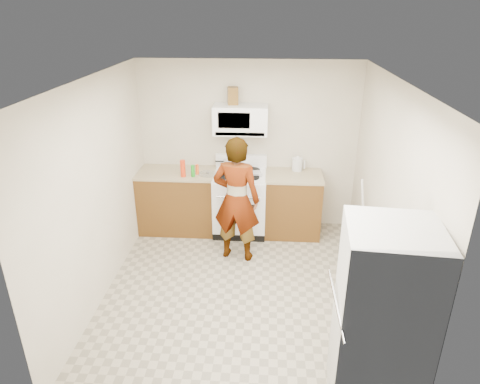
# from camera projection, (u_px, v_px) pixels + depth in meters

# --- Properties ---
(floor) EXTENTS (3.60, 3.60, 0.00)m
(floor) POSITION_uv_depth(u_px,v_px,m) (240.00, 289.00, 5.21)
(floor) COLOR gray
(floor) RESTS_ON ground
(back_wall) EXTENTS (3.20, 0.02, 2.50)m
(back_wall) POSITION_uv_depth(u_px,v_px,m) (248.00, 146.00, 6.34)
(back_wall) COLOR beige
(back_wall) RESTS_ON floor
(right_wall) EXTENTS (0.02, 3.60, 2.50)m
(right_wall) POSITION_uv_depth(u_px,v_px,m) (387.00, 200.00, 4.60)
(right_wall) COLOR beige
(right_wall) RESTS_ON floor
(cabinet_left) EXTENTS (1.12, 0.62, 0.90)m
(cabinet_left) POSITION_uv_depth(u_px,v_px,m) (178.00, 202.00, 6.45)
(cabinet_left) COLOR brown
(cabinet_left) RESTS_ON floor
(counter_left) EXTENTS (1.14, 0.64, 0.03)m
(counter_left) POSITION_uv_depth(u_px,v_px,m) (176.00, 173.00, 6.26)
(counter_left) COLOR tan
(counter_left) RESTS_ON cabinet_left
(cabinet_right) EXTENTS (0.80, 0.62, 0.90)m
(cabinet_right) POSITION_uv_depth(u_px,v_px,m) (292.00, 205.00, 6.34)
(cabinet_right) COLOR brown
(cabinet_right) RESTS_ON floor
(counter_right) EXTENTS (0.82, 0.64, 0.03)m
(counter_right) POSITION_uv_depth(u_px,v_px,m) (294.00, 176.00, 6.16)
(counter_right) COLOR tan
(counter_right) RESTS_ON cabinet_right
(gas_range) EXTENTS (0.76, 0.65, 1.13)m
(gas_range) POSITION_uv_depth(u_px,v_px,m) (240.00, 202.00, 6.37)
(gas_range) COLOR white
(gas_range) RESTS_ON floor
(microwave) EXTENTS (0.76, 0.38, 0.40)m
(microwave) POSITION_uv_depth(u_px,v_px,m) (241.00, 119.00, 6.00)
(microwave) COLOR white
(microwave) RESTS_ON back_wall
(person) EXTENTS (0.69, 0.52, 1.70)m
(person) POSITION_uv_depth(u_px,v_px,m) (236.00, 200.00, 5.55)
(person) COLOR tan
(person) RESTS_ON floor
(fridge) EXTENTS (0.76, 0.76, 1.70)m
(fridge) POSITION_uv_depth(u_px,v_px,m) (381.00, 322.00, 3.42)
(fridge) COLOR silver
(fridge) RESTS_ON floor
(kettle) EXTENTS (0.20, 0.20, 0.19)m
(kettle) POSITION_uv_depth(u_px,v_px,m) (297.00, 164.00, 6.28)
(kettle) COLOR silver
(kettle) RESTS_ON counter_right
(jug) EXTENTS (0.16, 0.16, 0.24)m
(jug) POSITION_uv_depth(u_px,v_px,m) (233.00, 96.00, 5.92)
(jug) COLOR brown
(jug) RESTS_ON microwave
(saucepan) EXTENTS (0.26, 0.26, 0.11)m
(saucepan) POSITION_uv_depth(u_px,v_px,m) (231.00, 164.00, 6.34)
(saucepan) COLOR #B9B9BE
(saucepan) RESTS_ON gas_range
(tray) EXTENTS (0.28, 0.21, 0.05)m
(tray) POSITION_uv_depth(u_px,v_px,m) (252.00, 174.00, 6.12)
(tray) COLOR white
(tray) RESTS_ON gas_range
(bottle_spray) EXTENTS (0.09, 0.09, 0.25)m
(bottle_spray) POSITION_uv_depth(u_px,v_px,m) (183.00, 168.00, 6.03)
(bottle_spray) COLOR red
(bottle_spray) RESTS_ON counter_left
(bottle_hot_sauce) EXTENTS (0.05, 0.05, 0.15)m
(bottle_hot_sauce) POSITION_uv_depth(u_px,v_px,m) (197.00, 169.00, 6.14)
(bottle_hot_sauce) COLOR #E74E19
(bottle_hot_sauce) RESTS_ON counter_left
(bottle_green_cap) EXTENTS (0.07, 0.07, 0.17)m
(bottle_green_cap) POSITION_uv_depth(u_px,v_px,m) (193.00, 171.00, 6.04)
(bottle_green_cap) COLOR #198A1A
(bottle_green_cap) RESTS_ON counter_left
(pot_lid) EXTENTS (0.28, 0.28, 0.01)m
(pot_lid) POSITION_uv_depth(u_px,v_px,m) (208.00, 174.00, 6.16)
(pot_lid) COLOR silver
(pot_lid) RESTS_ON counter_left
(broom) EXTENTS (0.22, 0.16, 1.15)m
(broom) POSITION_uv_depth(u_px,v_px,m) (363.00, 218.00, 5.66)
(broom) COLOR white
(broom) RESTS_ON floor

